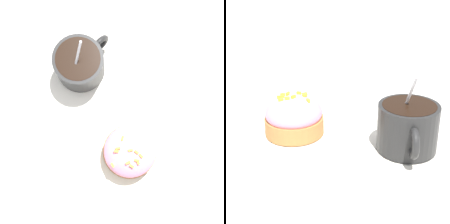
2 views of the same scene
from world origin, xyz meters
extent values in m
plane|color=silver|center=(0.00, 0.00, 0.00)|extent=(3.00, 3.00, 0.00)
cube|color=white|center=(0.00, 0.00, 0.00)|extent=(0.30, 0.28, 0.00)
cylinder|color=black|center=(-0.08, 0.01, 0.03)|extent=(0.08, 0.08, 0.06)
cylinder|color=black|center=(-0.08, 0.01, 0.06)|extent=(0.07, 0.07, 0.01)
torus|color=black|center=(-0.09, 0.05, 0.04)|extent=(0.02, 0.04, 0.04)
ellipsoid|color=silver|center=(-0.09, 0.03, 0.01)|extent=(0.03, 0.03, 0.01)
cylinder|color=silver|center=(-0.07, 0.00, 0.06)|extent=(0.03, 0.05, 0.10)
cylinder|color=#B2753D|center=(0.08, 0.00, 0.02)|extent=(0.08, 0.08, 0.02)
ellipsoid|color=pink|center=(0.08, 0.00, 0.03)|extent=(0.08, 0.08, 0.04)
cube|color=yellow|center=(0.07, -0.02, 0.06)|extent=(0.01, 0.01, 0.00)
cube|color=yellow|center=(0.10, 0.00, 0.06)|extent=(0.01, 0.01, 0.00)
cube|color=yellow|center=(0.10, 0.00, 0.06)|extent=(0.01, 0.00, 0.00)
cube|color=yellow|center=(0.10, 0.01, 0.06)|extent=(0.01, 0.00, 0.00)
cube|color=yellow|center=(0.08, 0.00, 0.06)|extent=(0.01, 0.01, 0.00)
cube|color=yellow|center=(0.08, -0.03, 0.05)|extent=(0.01, 0.00, 0.00)
cube|color=yellow|center=(0.06, 0.00, 0.06)|extent=(0.01, 0.01, 0.00)
cube|color=yellow|center=(0.10, -0.01, 0.06)|extent=(0.01, 0.01, 0.00)
cube|color=yellow|center=(0.09, 0.01, 0.06)|extent=(0.01, 0.01, 0.00)
cube|color=yellow|center=(0.07, -0.01, 0.06)|extent=(0.01, 0.01, 0.00)
cube|color=yellow|center=(0.09, -0.01, 0.06)|extent=(0.00, 0.01, 0.00)
camera|label=1|loc=(0.09, -0.04, 0.62)|focal=60.00mm
camera|label=2|loc=(-0.09, 0.45, 0.26)|focal=60.00mm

